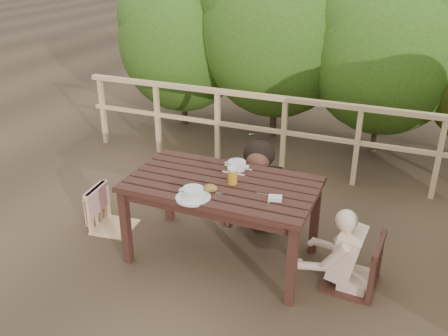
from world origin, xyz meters
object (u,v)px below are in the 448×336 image
at_px(chair_left, 111,193).
at_px(tumbler, 219,197).
at_px(chair_right, 356,239).
at_px(butter_tub, 275,199).
at_px(diner_right, 361,227).
at_px(beer_glass, 233,176).
at_px(soup_far, 237,166).
at_px(table, 222,221).
at_px(chair_far, 260,177).
at_px(soup_near, 193,193).
at_px(woman, 262,155).
at_px(bread_roll, 211,188).

distance_m(chair_left, tumbler, 1.43).
bearing_deg(chair_right, butter_tub, -70.58).
bearing_deg(butter_tub, chair_right, 0.73).
bearing_deg(diner_right, beer_glass, 95.58).
relative_size(chair_left, butter_tub, 7.35).
relative_size(chair_right, soup_far, 3.28).
xyz_separation_m(table, chair_far, (0.09, 0.84, 0.09)).
bearing_deg(beer_glass, soup_near, -120.07).
bearing_deg(woman, soup_far, 74.56).
bearing_deg(chair_far, woman, 80.71).
xyz_separation_m(chair_right, butter_tub, (-0.66, -0.19, 0.33)).
relative_size(beer_glass, butter_tub, 1.51).
distance_m(woman, tumbler, 1.17).
bearing_deg(soup_near, tumbler, 11.36).
distance_m(table, bread_roll, 0.46).
bearing_deg(tumbler, beer_glass, 91.21).
bearing_deg(chair_right, tumbler, -68.30).
height_order(chair_left, woman, woman).
distance_m(soup_near, butter_tub, 0.68).
bearing_deg(bread_roll, woman, 83.94).
bearing_deg(chair_far, soup_near, -108.71).
bearing_deg(diner_right, chair_left, 93.86).
xyz_separation_m(soup_near, bread_roll, (0.09, 0.16, -0.01)).
height_order(chair_far, bread_roll, chair_far).
bearing_deg(tumbler, bread_roll, 136.92).
xyz_separation_m(chair_right, soup_near, (-1.30, -0.40, 0.36)).
bearing_deg(soup_near, bread_roll, 62.23).
distance_m(chair_far, soup_far, 0.64).
height_order(table, chair_far, chair_far).
xyz_separation_m(diner_right, soup_near, (-1.33, -0.40, 0.24)).
bearing_deg(chair_left, butter_tub, -101.58).
distance_m(bread_roll, butter_tub, 0.56).
xyz_separation_m(table, diner_right, (1.22, 0.05, 0.20)).
relative_size(table, chair_right, 1.81).
distance_m(chair_left, beer_glass, 1.40).
distance_m(chair_far, tumbler, 1.19).
xyz_separation_m(chair_right, tumbler, (-1.09, -0.35, 0.35)).
bearing_deg(chair_left, tumbler, -110.38).
distance_m(table, diner_right, 1.24).
distance_m(chair_left, chair_right, 2.42).
bearing_deg(soup_near, woman, 80.73).
xyz_separation_m(woman, soup_far, (-0.06, -0.56, 0.10)).
relative_size(table, tumbler, 22.95).
distance_m(soup_near, soup_far, 0.66).
relative_size(chair_far, diner_right, 0.81).
bearing_deg(soup_near, beer_glass, 59.93).
relative_size(bread_roll, butter_tub, 1.09).
bearing_deg(diner_right, tumbler, 111.25).
bearing_deg(chair_right, diner_right, 93.66).
xyz_separation_m(table, beer_glass, (0.10, 0.01, 0.47)).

